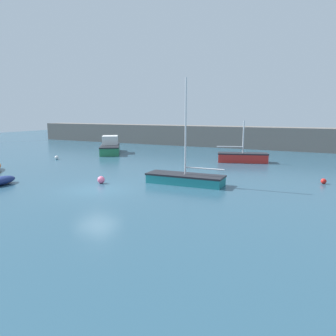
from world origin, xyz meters
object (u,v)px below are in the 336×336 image
Objects in this scene: cabin_cruiser_white at (110,147)px; fishing_dinghy_green at (1,181)px; sailboat_twin_hulled at (243,157)px; mooring_buoy_red at (324,181)px; mooring_buoy_pink at (101,180)px; mooring_buoy_white at (57,157)px; sailboat_tall_mast at (185,178)px.

fishing_dinghy_green is (4.16, -17.85, -0.48)m from cabin_cruiser_white.
sailboat_twin_hulled reaches higher than fishing_dinghy_green.
fishing_dinghy_green is at bearing -142.69° from sailboat_twin_hulled.
mooring_buoy_red is 15.40m from mooring_buoy_pink.
mooring_buoy_white is 25.50m from mooring_buoy_red.
sailboat_twin_hulled reaches higher than mooring_buoy_pink.
cabin_cruiser_white is at bearing 4.38° from fishing_dinghy_green.
sailboat_tall_mast is 19.21× the size of mooring_buoy_red.
mooring_buoy_white is 13.84m from mooring_buoy_pink.
sailboat_tall_mast is 9.57m from mooring_buoy_red.
mooring_buoy_pink is at bearing -132.12° from sailboat_twin_hulled.
cabin_cruiser_white reaches higher than mooring_buoy_white.
cabin_cruiser_white is at bearing 76.20° from mooring_buoy_white.
mooring_buoy_white is at bearing -18.78° from sailboat_tall_mast.
fishing_dinghy_green is 21.40m from sailboat_twin_hulled.
mooring_buoy_red is (8.51, 4.36, -0.21)m from sailboat_tall_mast.
mooring_buoy_white is at bearing -177.50° from sailboat_twin_hulled.
mooring_buoy_pink is at bearing -153.68° from mooring_buoy_red.
fishing_dinghy_green is 6.75m from mooring_buoy_pink.
mooring_buoy_white is (-17.98, -6.82, -0.29)m from sailboat_twin_hulled.
fishing_dinghy_green is 4.85× the size of mooring_buoy_pink.
cabin_cruiser_white is at bearing 161.03° from sailboat_twin_hulled.
mooring_buoy_pink is (-5.29, -2.46, -0.14)m from sailboat_tall_mast.
cabin_cruiser_white is at bearing 162.28° from mooring_buoy_red.
sailboat_twin_hulled is 19.23m from mooring_buoy_white.
mooring_buoy_red is at bearing -71.12° from fishing_dinghy_green.
sailboat_tall_mast is 17.69m from mooring_buoy_white.
sailboat_tall_mast is 12.57m from fishing_dinghy_green.
cabin_cruiser_white is 7.25m from mooring_buoy_white.
sailboat_tall_mast reaches higher than mooring_buoy_white.
mooring_buoy_pink reaches higher than mooring_buoy_white.
sailboat_tall_mast is at bearing -16.22° from mooring_buoy_white.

